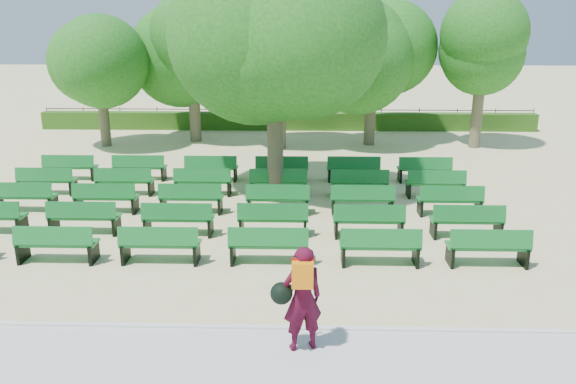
% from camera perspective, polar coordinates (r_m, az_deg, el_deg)
% --- Properties ---
extents(ground, '(120.00, 120.00, 0.00)m').
position_cam_1_polar(ground, '(16.40, -1.54, -2.65)').
color(ground, '#D0C48A').
extents(paving, '(30.00, 2.20, 0.06)m').
position_cam_1_polar(paving, '(9.75, -3.99, -17.20)').
color(paving, beige).
rests_on(paving, ground).
extents(curb, '(30.00, 0.12, 0.10)m').
position_cam_1_polar(curb, '(10.71, -3.39, -13.67)').
color(curb, silver).
rests_on(curb, ground).
extents(hedge, '(26.00, 0.70, 0.90)m').
position_cam_1_polar(hedge, '(29.87, -0.09, 7.21)').
color(hedge, '#2A5616').
rests_on(hedge, ground).
extents(fence, '(26.00, 0.10, 1.02)m').
position_cam_1_polar(fence, '(30.34, -0.07, 6.50)').
color(fence, black).
rests_on(fence, ground).
extents(tree_line, '(21.80, 6.80, 7.04)m').
position_cam_1_polar(tree_line, '(26.03, -0.35, 4.75)').
color(tree_line, '#236C1D').
rests_on(tree_line, ground).
extents(bench_array, '(1.88, 0.61, 1.18)m').
position_cam_1_polar(bench_array, '(16.86, -5.44, -1.81)').
color(bench_array, '#136D28').
rests_on(bench_array, ground).
extents(tree_among, '(5.41, 5.41, 7.37)m').
position_cam_1_polar(tree_among, '(17.58, -1.38, 15.05)').
color(tree_among, brown).
rests_on(tree_among, ground).
extents(person, '(0.94, 0.64, 1.89)m').
position_cam_1_polar(person, '(9.63, 1.30, -10.64)').
color(person, '#3F091D').
rests_on(person, ground).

